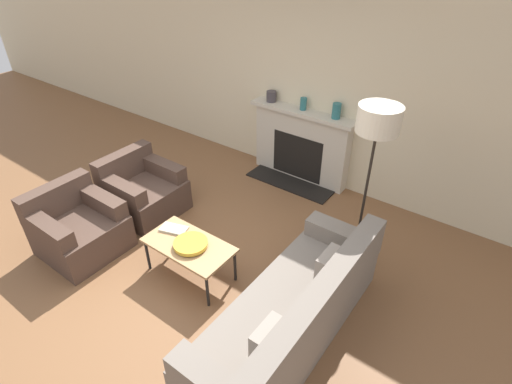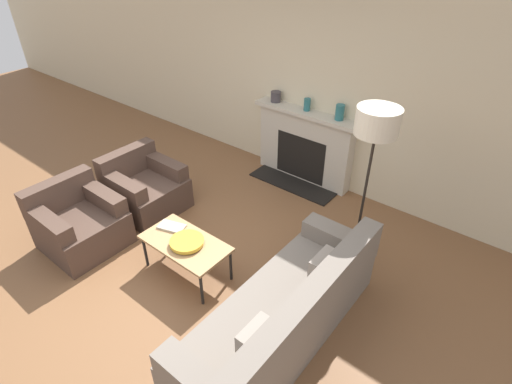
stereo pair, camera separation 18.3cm
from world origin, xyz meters
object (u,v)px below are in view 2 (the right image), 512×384
at_px(bowl, 187,242).
at_px(fireplace, 304,147).
at_px(mantel_vase_left, 276,97).
at_px(floor_lamp, 376,131).
at_px(armchair_far, 145,188).
at_px(coffee_table, 185,245).
at_px(mantel_vase_center_left, 307,105).
at_px(mantel_vase_center_right, 340,112).
at_px(couch, 284,315).
at_px(armchair_near, 79,223).
at_px(book, 172,227).

bearing_deg(bowl, fireplace, 93.97).
relative_size(bowl, mantel_vase_left, 2.36).
bearing_deg(mantel_vase_left, floor_lamp, -28.03).
distance_m(armchair_far, floor_lamp, 3.09).
distance_m(fireplace, armchair_far, 2.35).
distance_m(coffee_table, mantel_vase_center_left, 2.63).
bearing_deg(bowl, mantel_vase_left, 106.00).
xyz_separation_m(mantel_vase_left, mantel_vase_center_right, (1.05, 0.00, 0.03)).
xyz_separation_m(couch, bowl, (-1.27, 0.01, 0.17)).
bearing_deg(floor_lamp, armchair_near, -144.16).
height_order(fireplace, mantel_vase_center_right, mantel_vase_center_right).
relative_size(fireplace, couch, 0.71).
distance_m(armchair_near, armchair_far, 0.96).
relative_size(bowl, mantel_vase_center_left, 2.08).
xyz_separation_m(fireplace, mantel_vase_center_left, (-0.01, 0.01, 0.64)).
bearing_deg(mantel_vase_center_left, bowl, -85.85).
xyz_separation_m(armchair_near, armchair_far, (0.00, 0.96, 0.00)).
height_order(coffee_table, book, book).
xyz_separation_m(coffee_table, floor_lamp, (1.29, 1.46, 1.17)).
bearing_deg(book, coffee_table, -32.18).
bearing_deg(mantel_vase_center_right, floor_lamp, -48.63).
bearing_deg(floor_lamp, coffee_table, -131.52).
bearing_deg(fireplace, coffee_table, -87.04).
bearing_deg(mantel_vase_left, armchair_far, -108.76).
xyz_separation_m(couch, armchair_near, (-2.68, -0.43, -0.00)).
relative_size(armchair_near, mantel_vase_center_left, 4.99).
height_order(bowl, book, bowl).
bearing_deg(mantel_vase_center_right, couch, -69.49).
distance_m(armchair_far, mantel_vase_center_left, 2.50).
bearing_deg(bowl, coffee_table, 166.62).
xyz_separation_m(armchair_far, book, (1.06, -0.43, 0.15)).
bearing_deg(bowl, mantel_vase_center_left, 94.15).
height_order(armchair_near, armchair_far, same).
xyz_separation_m(armchair_near, coffee_table, (1.36, 0.45, 0.10)).
xyz_separation_m(coffee_table, book, (-0.30, 0.08, 0.05)).
height_order(fireplace, coffee_table, fireplace).
height_order(bowl, mantel_vase_center_right, mantel_vase_center_right).
height_order(book, floor_lamp, floor_lamp).
height_order(couch, bowl, couch).
height_order(couch, armchair_near, couch).
bearing_deg(coffee_table, fireplace, 92.96).
height_order(mantel_vase_left, mantel_vase_center_right, mantel_vase_center_right).
bearing_deg(floor_lamp, armchair_far, -160.28).
bearing_deg(coffee_table, couch, -1.05).
height_order(mantel_vase_center_left, mantel_vase_center_right, mantel_vase_center_right).
bearing_deg(floor_lamp, couch, -89.09).
distance_m(book, mantel_vase_center_right, 2.63).
bearing_deg(couch, armchair_near, -80.87).
bearing_deg(floor_lamp, mantel_vase_left, 151.97).
distance_m(armchair_far, coffee_table, 1.45).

